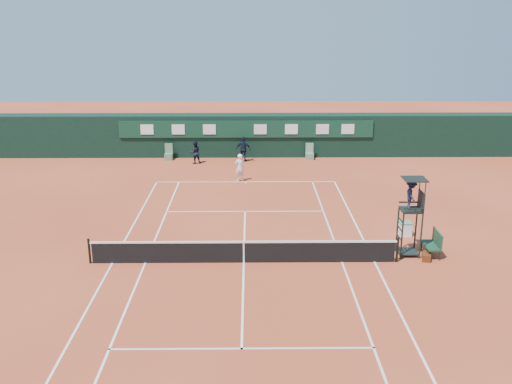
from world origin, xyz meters
TOP-DOWN VIEW (x-y plane):
  - ground at (0.00, 0.00)m, footprint 90.00×90.00m
  - court_lines at (0.00, 0.00)m, footprint 11.05×23.85m
  - tennis_net at (0.00, 0.00)m, footprint 12.90×0.10m
  - back_wall at (0.00, 18.74)m, footprint 40.00×1.65m
  - linesman_chair_left at (-5.50, 17.48)m, footprint 0.55×0.50m
  - linesman_chair_right at (4.50, 17.48)m, footprint 0.55×0.50m
  - umpire_chair at (7.04, 0.75)m, footprint 0.96×0.95m
  - player_bench at (8.13, 0.67)m, footprint 0.55×1.20m
  - tennis_bag at (7.74, 0.29)m, footprint 0.54×0.85m
  - cooler at (7.53, 3.04)m, footprint 0.57×0.57m
  - tennis_ball at (-0.18, 7.87)m, footprint 0.06×0.06m
  - player at (-0.37, 12.05)m, footprint 0.74×0.60m
  - ball_kid_left at (-3.51, 16.43)m, footprint 0.89×0.77m
  - ball_kid_right at (-0.19, 16.92)m, footprint 1.12×0.70m

SIDE VIEW (x-z plane):
  - ground at x=0.00m, z-range 0.00..0.00m
  - court_lines at x=0.00m, z-range 0.00..0.01m
  - tennis_ball at x=-0.18m, z-range 0.00..0.06m
  - tennis_bag at x=7.74m, z-range 0.00..0.30m
  - linesman_chair_left at x=-5.50m, z-range -0.26..0.89m
  - linesman_chair_right at x=4.50m, z-range -0.26..0.89m
  - cooler at x=7.53m, z-range 0.00..0.65m
  - tennis_net at x=0.00m, z-range -0.04..1.06m
  - player_bench at x=8.13m, z-range 0.05..1.15m
  - ball_kid_left at x=-3.51m, z-range 0.00..1.56m
  - player at x=-0.37m, z-range 0.00..1.74m
  - ball_kid_right at x=-0.19m, z-range 0.00..1.78m
  - back_wall at x=0.00m, z-range 0.01..3.01m
  - umpire_chair at x=7.04m, z-range 0.75..4.17m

